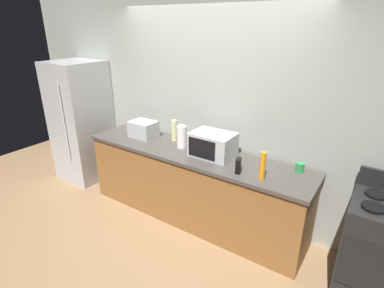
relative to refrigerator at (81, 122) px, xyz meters
name	(u,v)px	position (x,y,z in m)	size (l,w,h in m)	color
ground_plane	(173,233)	(2.05, -0.40, -0.90)	(8.00, 8.00, 0.00)	#93704C
back_wall	(211,107)	(2.05, 0.41, 0.45)	(6.40, 0.10, 2.70)	#9EA399
counter_run	(192,185)	(2.05, 0.00, -0.45)	(2.84, 0.64, 0.90)	brown
refrigerator	(81,122)	(0.00, 0.00, 0.00)	(0.72, 0.73, 1.80)	#B7BABF
stove_range	(380,249)	(4.05, 0.00, -0.44)	(0.60, 0.61, 1.08)	black
microwave	(213,145)	(2.30, 0.05, 0.13)	(0.48, 0.35, 0.27)	#B7BABF
toaster_oven	(143,129)	(1.23, 0.06, 0.10)	(0.34, 0.26, 0.21)	#B7BABF
paper_towel_roll	(182,137)	(1.87, 0.05, 0.13)	(0.12, 0.12, 0.27)	white
cordless_phone	(238,166)	(2.72, -0.16, 0.07)	(0.05, 0.11, 0.15)	black
bottle_hand_soap	(174,130)	(1.65, 0.18, 0.13)	(0.07, 0.07, 0.27)	beige
bottle_dish_soap	(263,166)	(2.97, -0.16, 0.14)	(0.06, 0.06, 0.28)	orange
mug_yellow	(134,125)	(0.89, 0.24, 0.05)	(0.08, 0.08, 0.10)	yellow
mug_green	(300,167)	(3.23, 0.21, 0.05)	(0.09, 0.09, 0.09)	#2D8C47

